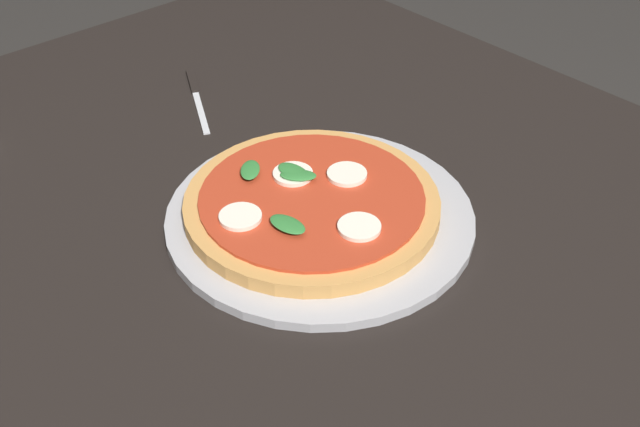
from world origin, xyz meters
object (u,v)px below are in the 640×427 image
(dining_table, at_px, (324,315))
(pizza, at_px, (312,203))
(serving_tray, at_px, (320,216))
(knife, at_px, (195,92))

(dining_table, relative_size, pizza, 4.84)
(serving_tray, distance_m, pizza, 0.02)
(pizza, bearing_deg, serving_tray, -153.27)
(dining_table, relative_size, serving_tray, 4.00)
(serving_tray, relative_size, knife, 2.12)
(dining_table, height_order, knife, knife)
(dining_table, xyz_separation_m, serving_tray, (0.06, -0.05, 0.08))
(knife, bearing_deg, serving_tray, 169.59)
(dining_table, distance_m, knife, 0.43)
(dining_table, height_order, pizza, pizza)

